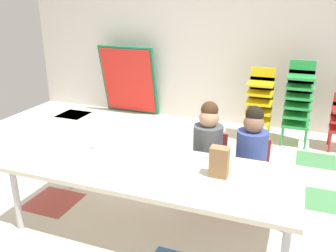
% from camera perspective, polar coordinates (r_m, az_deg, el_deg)
% --- Properties ---
extents(ground_plane, '(6.22, 4.73, 0.02)m').
position_cam_1_polar(ground_plane, '(3.42, -0.76, -11.19)').
color(ground_plane, silver).
extents(back_wall, '(6.22, 0.10, 2.66)m').
position_cam_1_polar(back_wall, '(5.22, 9.07, 14.95)').
color(back_wall, beige).
rests_on(back_wall, ground_plane).
extents(craft_table, '(2.16, 0.82, 0.56)m').
position_cam_1_polar(craft_table, '(2.70, -2.69, -7.36)').
color(craft_table, beige).
rests_on(craft_table, ground_plane).
extents(seated_child_near_camera, '(0.32, 0.32, 0.92)m').
position_cam_1_polar(seated_child_near_camera, '(3.16, 6.43, -2.58)').
color(seated_child_near_camera, red).
rests_on(seated_child_near_camera, ground_plane).
extents(seated_child_middle_seat, '(0.32, 0.31, 0.92)m').
position_cam_1_polar(seated_child_middle_seat, '(3.10, 13.23, -3.48)').
color(seated_child_middle_seat, red).
rests_on(seated_child_middle_seat, ground_plane).
extents(kid_chair_yellow_stack, '(0.32, 0.30, 0.92)m').
position_cam_1_polar(kid_chair_yellow_stack, '(4.72, 14.45, 4.02)').
color(kid_chair_yellow_stack, yellow).
rests_on(kid_chair_yellow_stack, ground_plane).
extents(kid_chair_green_stack, '(0.32, 0.30, 1.04)m').
position_cam_1_polar(kid_chair_green_stack, '(4.68, 20.12, 4.07)').
color(kid_chair_green_stack, green).
rests_on(kid_chair_green_stack, ground_plane).
extents(folded_activity_table, '(0.90, 0.29, 1.09)m').
position_cam_1_polar(folded_activity_table, '(5.63, -6.28, 7.23)').
color(folded_activity_table, '#19724C').
rests_on(folded_activity_table, ground_plane).
extents(paper_bag_brown, '(0.13, 0.09, 0.22)m').
position_cam_1_polar(paper_bag_brown, '(2.54, 8.18, -5.69)').
color(paper_bag_brown, '#9E754C').
rests_on(paper_bag_brown, craft_table).
extents(paper_plate_near_edge, '(0.18, 0.18, 0.01)m').
position_cam_1_polar(paper_plate_near_edge, '(3.07, -11.18, -3.42)').
color(paper_plate_near_edge, white).
rests_on(paper_plate_near_edge, craft_table).
extents(donut_powdered_on_plate, '(0.10, 0.10, 0.03)m').
position_cam_1_polar(donut_powdered_on_plate, '(3.06, -11.21, -3.09)').
color(donut_powdered_on_plate, white).
rests_on(donut_powdered_on_plate, craft_table).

